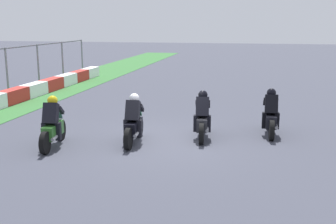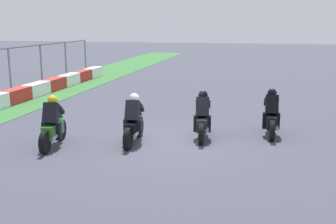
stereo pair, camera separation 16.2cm
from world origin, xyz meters
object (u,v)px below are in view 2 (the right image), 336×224
(rider_lane_b, at_px, (203,119))
(rider_lane_d, at_px, (53,126))
(rider_lane_a, at_px, (271,116))
(rider_lane_c, at_px, (134,123))

(rider_lane_b, bearing_deg, rider_lane_d, 108.55)
(rider_lane_a, relative_size, rider_lane_b, 1.00)
(rider_lane_a, distance_m, rider_lane_d, 6.83)
(rider_lane_c, height_order, rider_lane_d, same)
(rider_lane_b, distance_m, rider_lane_c, 2.19)
(rider_lane_c, bearing_deg, rider_lane_b, -66.36)
(rider_lane_a, xyz_separation_m, rider_lane_b, (-0.85, 2.11, 0.00))
(rider_lane_d, bearing_deg, rider_lane_b, -74.78)
(rider_lane_b, relative_size, rider_lane_c, 1.00)
(rider_lane_a, bearing_deg, rider_lane_c, 112.08)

